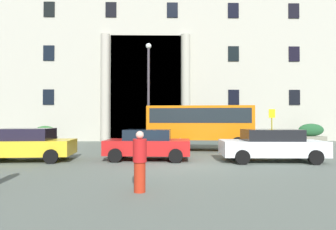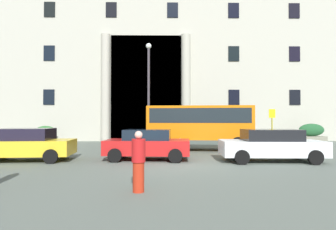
# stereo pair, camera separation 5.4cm
# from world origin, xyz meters

# --- Properties ---
(ground_plane) EXTENTS (80.00, 64.00, 0.12)m
(ground_plane) POSITION_xyz_m (0.00, 0.00, -0.06)
(ground_plane) COLOR #59635A
(office_building_facade) EXTENTS (41.08, 9.66, 17.75)m
(office_building_facade) POSITION_xyz_m (-0.01, 17.48, 8.87)
(office_building_facade) COLOR #ADAD9C
(office_building_facade) RESTS_ON ground_plane
(orange_minibus) EXTENTS (6.53, 3.10, 2.73)m
(orange_minibus) POSITION_xyz_m (1.45, 5.50, 1.63)
(orange_minibus) COLOR orange
(orange_minibus) RESTS_ON ground_plane
(bus_stop_sign) EXTENTS (0.44, 0.08, 2.63)m
(bus_stop_sign) POSITION_xyz_m (6.70, 7.35, 1.62)
(bus_stop_sign) COLOR #9D9314
(bus_stop_sign) RESTS_ON ground_plane
(hedge_planter_far_east) EXTENTS (2.16, 0.85, 1.58)m
(hedge_planter_far_east) POSITION_xyz_m (11.30, 10.85, 0.76)
(hedge_planter_far_east) COLOR gray
(hedge_planter_far_east) RESTS_ON ground_plane
(hedge_planter_entrance_left) EXTENTS (1.83, 0.97, 1.33)m
(hedge_planter_entrance_left) POSITION_xyz_m (4.52, 10.45, 0.64)
(hedge_planter_entrance_left) COLOR #68625C
(hedge_planter_entrance_left) RESTS_ON ground_plane
(hedge_planter_west) EXTENTS (1.71, 0.74, 1.41)m
(hedge_planter_west) POSITION_xyz_m (-10.29, 10.73, 0.68)
(hedge_planter_west) COLOR gray
(hedge_planter_west) RESTS_ON ground_plane
(parked_hatchback_near) EXTENTS (4.29, 2.33, 1.48)m
(parked_hatchback_near) POSITION_xyz_m (-7.09, 1.08, 0.76)
(parked_hatchback_near) COLOR gold
(parked_hatchback_near) RESTS_ON ground_plane
(parked_sedan_far) EXTENTS (4.54, 2.18, 1.45)m
(parked_sedan_far) POSITION_xyz_m (4.08, 0.74, 0.74)
(parked_sedan_far) COLOR silver
(parked_sedan_far) RESTS_ON ground_plane
(parked_sedan_second) EXTENTS (4.03, 2.24, 1.42)m
(parked_sedan_second) POSITION_xyz_m (-1.53, 1.35, 0.73)
(parked_sedan_second) COLOR red
(parked_sedan_second) RESTS_ON ground_plane
(motorcycle_near_kerb) EXTENTS (1.91, 0.56, 0.89)m
(motorcycle_near_kerb) POSITION_xyz_m (-0.50, 3.17, 0.45)
(motorcycle_near_kerb) COLOR black
(motorcycle_near_kerb) RESTS_ON ground_plane
(pedestrian_man_crossing) EXTENTS (0.36, 0.36, 1.58)m
(pedestrian_man_crossing) POSITION_xyz_m (-1.41, -4.53, 0.79)
(pedestrian_man_crossing) COLOR #AE2814
(pedestrian_man_crossing) RESTS_ON ground_plane
(lamppost_plaza_centre) EXTENTS (0.40, 0.40, 7.59)m
(lamppost_plaza_centre) POSITION_xyz_m (-1.91, 8.88, 4.42)
(lamppost_plaza_centre) COLOR #3A353B
(lamppost_plaza_centre) RESTS_ON ground_plane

